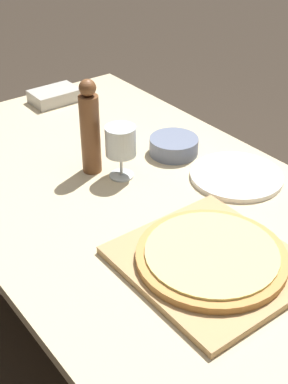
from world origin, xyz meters
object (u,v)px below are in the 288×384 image
Objects in this scene: small_bowl at (174,146)px; pizza at (212,256)px; pepper_mill at (90,129)px; wine_glass at (121,142)px.

pizza is at bearing -120.64° from small_bowl.
pizza is 0.52m from pepper_mill.
wine_glass is 1.04× the size of small_bowl.
wine_glass is at bearing 81.79° from pizza.
wine_glass reaches higher than small_bowl.
small_bowl is at bearing 3.81° from wine_glass.
pepper_mill reaches higher than wine_glass.
wine_glass is at bearing -58.06° from pepper_mill.
pizza is at bearing -91.63° from pepper_mill.
pizza is at bearing -98.21° from wine_glass.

